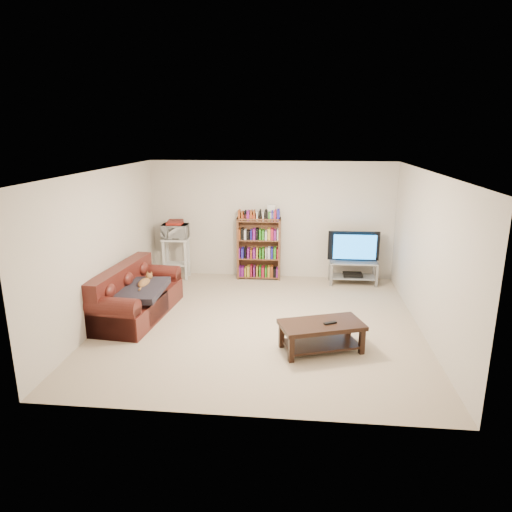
# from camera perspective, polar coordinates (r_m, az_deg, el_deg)

# --- Properties ---
(floor) EXTENTS (5.00, 5.00, 0.00)m
(floor) POSITION_cam_1_polar(r_m,az_deg,el_deg) (7.40, 0.46, -8.33)
(floor) COLOR #C2AD90
(floor) RESTS_ON ground
(ceiling) EXTENTS (5.00, 5.00, 0.00)m
(ceiling) POSITION_cam_1_polar(r_m,az_deg,el_deg) (6.80, 0.51, 10.53)
(ceiling) COLOR white
(ceiling) RESTS_ON ground
(wall_back) EXTENTS (5.00, 0.00, 5.00)m
(wall_back) POSITION_cam_1_polar(r_m,az_deg,el_deg) (9.43, 1.89, 4.51)
(wall_back) COLOR silver
(wall_back) RESTS_ON ground
(wall_front) EXTENTS (5.00, 0.00, 5.00)m
(wall_front) POSITION_cam_1_polar(r_m,az_deg,el_deg) (4.64, -2.39, -7.08)
(wall_front) COLOR silver
(wall_front) RESTS_ON ground
(wall_left) EXTENTS (0.00, 5.00, 5.00)m
(wall_left) POSITION_cam_1_polar(r_m,az_deg,el_deg) (7.64, -18.53, 1.14)
(wall_left) COLOR silver
(wall_left) RESTS_ON ground
(wall_right) EXTENTS (0.00, 5.00, 5.00)m
(wall_right) POSITION_cam_1_polar(r_m,az_deg,el_deg) (7.22, 20.64, 0.15)
(wall_right) COLOR silver
(wall_right) RESTS_ON ground
(sofa) EXTENTS (1.01, 2.01, 0.83)m
(sofa) POSITION_cam_1_polar(r_m,az_deg,el_deg) (7.84, -15.00, -5.14)
(sofa) COLOR #4A1813
(sofa) RESTS_ON floor
(blanket) EXTENTS (0.76, 0.98, 0.18)m
(blanket) POSITION_cam_1_polar(r_m,az_deg,el_deg) (7.59, -14.34, -4.16)
(blanket) COLOR #232028
(blanket) RESTS_ON sofa
(cat) EXTENTS (0.26, 0.55, 0.16)m
(cat) POSITION_cam_1_polar(r_m,az_deg,el_deg) (7.72, -13.82, -3.31)
(cat) COLOR brown
(cat) RESTS_ON sofa
(coffee_table) EXTENTS (1.26, 0.91, 0.41)m
(coffee_table) POSITION_cam_1_polar(r_m,az_deg,el_deg) (6.48, 8.17, -9.29)
(coffee_table) COLOR black
(coffee_table) RESTS_ON floor
(remote) EXTENTS (0.19, 0.13, 0.02)m
(remote) POSITION_cam_1_polar(r_m,az_deg,el_deg) (6.41, 9.26, -8.25)
(remote) COLOR black
(remote) RESTS_ON coffee_table
(tv_stand) EXTENTS (0.95, 0.44, 0.47)m
(tv_stand) POSITION_cam_1_polar(r_m,az_deg,el_deg) (9.32, 12.02, -1.52)
(tv_stand) COLOR #999EA3
(tv_stand) RESTS_ON floor
(television) EXTENTS (1.02, 0.15, 0.59)m
(television) POSITION_cam_1_polar(r_m,az_deg,el_deg) (9.20, 12.18, 1.12)
(television) COLOR black
(television) RESTS_ON tv_stand
(dvd_player) EXTENTS (0.38, 0.27, 0.06)m
(dvd_player) POSITION_cam_1_polar(r_m,az_deg,el_deg) (9.36, 11.98, -2.29)
(dvd_player) COLOR black
(dvd_player) RESTS_ON tv_stand
(bookshelf) EXTENTS (0.89, 0.29, 1.28)m
(bookshelf) POSITION_cam_1_polar(r_m,az_deg,el_deg) (9.38, 0.36, 1.07)
(bookshelf) COLOR brown
(bookshelf) RESTS_ON floor
(shelf_clutter) EXTENTS (0.65, 0.21, 0.28)m
(shelf_clutter) POSITION_cam_1_polar(r_m,az_deg,el_deg) (9.23, 0.98, 5.45)
(shelf_clutter) COLOR silver
(shelf_clutter) RESTS_ON bookshelf
(microwave_stand) EXTENTS (0.55, 0.41, 0.85)m
(microwave_stand) POSITION_cam_1_polar(r_m,az_deg,el_deg) (9.59, -9.94, 0.43)
(microwave_stand) COLOR silver
(microwave_stand) RESTS_ON floor
(microwave) EXTENTS (0.54, 0.38, 0.29)m
(microwave) POSITION_cam_1_polar(r_m,az_deg,el_deg) (9.48, -10.07, 3.06)
(microwave) COLOR silver
(microwave) RESTS_ON microwave_stand
(game_boxes) EXTENTS (0.32, 0.28, 0.05)m
(game_boxes) POSITION_cam_1_polar(r_m,az_deg,el_deg) (9.45, -10.11, 4.06)
(game_boxes) COLOR maroon
(game_boxes) RESTS_ON microwave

